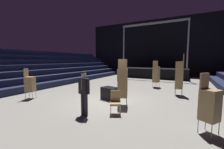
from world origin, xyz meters
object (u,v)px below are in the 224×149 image
object	(u,v)px
chair_stack_rear_left	(210,104)
chair_stack_front_right	(179,75)
man_with_tie	(84,91)
chair_stack_front_left	(156,74)
stage_riser	(154,72)
loose_chair_near_man	(116,101)
chair_stack_mid_left	(121,75)
chair_stack_mid_right	(123,83)
equipment_road_case	(110,93)
chair_stack_mid_centre	(30,84)

from	to	relation	value
chair_stack_rear_left	chair_stack_front_right	bearing A→B (deg)	-133.29
man_with_tie	chair_stack_front_left	size ratio (longest dim) A/B	0.83
chair_stack_front_left	chair_stack_rear_left	bearing A→B (deg)	-50.87
stage_riser	loose_chair_near_man	bearing A→B (deg)	-84.87
chair_stack_front_left	man_with_tie	bearing A→B (deg)	-83.44
chair_stack_rear_left	chair_stack_mid_left	bearing A→B (deg)	-101.79
chair_stack_front_right	loose_chair_near_man	bearing A→B (deg)	156.80
man_with_tie	chair_stack_mid_right	distance (m)	2.04
chair_stack_mid_right	loose_chair_near_man	xyz separation A→B (m)	(0.17, -1.11, -0.58)
man_with_tie	equipment_road_case	bearing A→B (deg)	-73.76
stage_riser	chair_stack_mid_centre	distance (m)	13.75
stage_riser	equipment_road_case	world-z (taller)	stage_riser
chair_stack_mid_centre	loose_chair_near_man	distance (m)	5.31
man_with_tie	equipment_road_case	distance (m)	2.59
chair_stack_mid_left	chair_stack_mid_right	size ratio (longest dim) A/B	0.85
chair_stack_mid_right	equipment_road_case	xyz separation A→B (m)	(-1.05, 0.63, -0.77)
chair_stack_mid_centre	loose_chair_near_man	size ratio (longest dim) A/B	1.81
stage_riser	chair_stack_rear_left	xyz separation A→B (m)	(4.29, -13.03, 0.21)
chair_stack_front_right	equipment_road_case	xyz separation A→B (m)	(-3.32, -2.88, -0.94)
man_with_tie	equipment_road_case	xyz separation A→B (m)	(-0.23, 2.49, -0.66)
equipment_road_case	loose_chair_near_man	bearing A→B (deg)	-54.90
chair_stack_front_right	chair_stack_front_left	bearing A→B (deg)	42.45
chair_stack_rear_left	loose_chair_near_man	xyz separation A→B (m)	(-3.13, 0.14, -0.37)
stage_riser	man_with_tie	world-z (taller)	stage_riser
chair_stack_mid_left	chair_stack_mid_centre	world-z (taller)	chair_stack_mid_left
stage_riser	chair_stack_front_left	size ratio (longest dim) A/B	3.61
equipment_road_case	chair_stack_mid_left	bearing A→B (deg)	105.70
chair_stack_mid_centre	man_with_tie	bearing A→B (deg)	53.74
chair_stack_rear_left	chair_stack_mid_centre	bearing A→B (deg)	-55.08
chair_stack_mid_right	equipment_road_case	distance (m)	1.45
chair_stack_mid_left	stage_riser	bearing A→B (deg)	-65.28
chair_stack_front_right	chair_stack_mid_right	distance (m)	4.18
stage_riser	chair_stack_mid_right	distance (m)	11.84
man_with_tie	chair_stack_front_left	world-z (taller)	chair_stack_front_left
stage_riser	chair_stack_mid_right	bearing A→B (deg)	-85.21
chair_stack_mid_left	man_with_tie	bearing A→B (deg)	134.97
chair_stack_front_right	loose_chair_near_man	world-z (taller)	chair_stack_front_right
chair_stack_mid_centre	chair_stack_mid_left	bearing A→B (deg)	123.14
chair_stack_mid_left	chair_stack_mid_centre	size ratio (longest dim) A/B	1.10
stage_riser	man_with_tie	distance (m)	13.66
man_with_tie	loose_chair_near_man	bearing A→B (deg)	-131.59
stage_riser	chair_stack_rear_left	world-z (taller)	stage_riser
stage_riser	chair_stack_rear_left	distance (m)	13.72
man_with_tie	chair_stack_mid_left	size ratio (longest dim) A/B	0.94
man_with_tie	loose_chair_near_man	xyz separation A→B (m)	(0.99, 0.76, -0.47)
man_with_tie	chair_stack_front_right	size ratio (longest dim) A/B	0.69
man_with_tie	chair_stack_front_right	bearing A→B (deg)	-108.89
chair_stack_rear_left	loose_chair_near_man	size ratio (longest dim) A/B	1.90
chair_stack_mid_centre	chair_stack_rear_left	distance (m)	8.43
loose_chair_near_man	man_with_tie	bearing A→B (deg)	9.91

